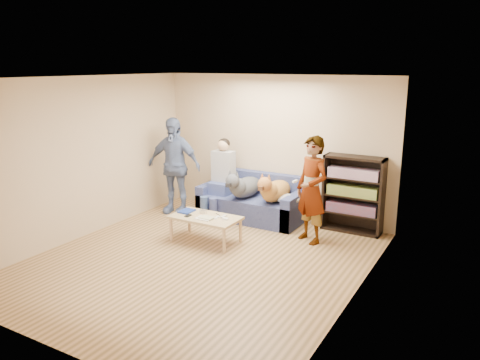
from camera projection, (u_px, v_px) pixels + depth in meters
The scene contains 27 objects.
ground at pixel (199, 261), 6.79m from camera, with size 5.00×5.00×0.00m, color brown.
ceiling at pixel (195, 78), 6.16m from camera, with size 5.00×5.00×0.00m, color white.
wall_back at pixel (275, 147), 8.58m from camera, with size 4.50×4.50×0.00m, color tan.
wall_front at pixel (45, 227), 4.36m from camera, with size 4.50×4.50×0.00m, color tan.
wall_left at pixel (82, 158), 7.55m from camera, with size 5.00×5.00×0.00m, color tan.
wall_right at pixel (358, 196), 5.39m from camera, with size 5.00×5.00×0.00m, color tan.
blanket at pixel (288, 199), 8.10m from camera, with size 0.44×0.38×0.15m, color #A9A9AE.
person_standing_right at pixel (312, 190), 7.34m from camera, with size 0.62×0.41×1.71m, color gray.
person_standing_left at pixel (174, 166), 8.81m from camera, with size 1.07×0.45×1.83m, color #6C7AAD.
held_controller at pixel (295, 181), 7.23m from camera, with size 0.04×0.12×0.03m, color white.
notebook_blue at pixel (187, 211), 7.66m from camera, with size 0.20×0.26×0.03m, color navy.
papers at pixel (204, 218), 7.32m from camera, with size 0.26×0.20×0.01m, color silver.
magazine at pixel (207, 217), 7.32m from camera, with size 0.22×0.17×0.01m, color #B9B894.
camera_silver at pixel (203, 212), 7.58m from camera, with size 0.11×0.06×0.05m, color silver.
controller_a at pixel (224, 217), 7.38m from camera, with size 0.04×0.13×0.03m, color silver.
controller_b at pixel (225, 219), 7.27m from camera, with size 0.09×0.06×0.03m, color white.
headphone_cup_a at pixel (215, 218), 7.32m from camera, with size 0.07×0.07×0.02m, color white.
headphone_cup_b at pixel (218, 217), 7.38m from camera, with size 0.07×0.07×0.02m, color white.
pen_orange at pixel (199, 219), 7.30m from camera, with size 0.01×0.01×0.14m, color orange.
pen_black at pixel (218, 214), 7.52m from camera, with size 0.01×0.01×0.14m, color black.
wallet at pixel (188, 216), 7.45m from camera, with size 0.07×0.12×0.01m, color black.
sofa at pixel (252, 203), 8.61m from camera, with size 1.90×0.85×0.82m.
person_seated at pixel (221, 175), 8.67m from camera, with size 0.40×0.73×1.47m.
dog_gray at pixel (244, 186), 8.41m from camera, with size 0.40×1.25×0.59m.
dog_tan at pixel (274, 190), 8.17m from camera, with size 0.40×1.16×0.59m.
coffee_table at pixel (205, 219), 7.44m from camera, with size 1.10×0.60×0.42m.
bookshelf at pixel (353, 193), 7.84m from camera, with size 1.00×0.34×1.30m.
Camera 1 is at (3.62, -5.19, 2.78)m, focal length 35.00 mm.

